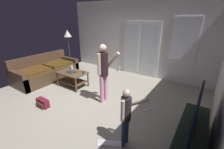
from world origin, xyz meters
name	(u,v)px	position (x,y,z in m)	size (l,w,h in m)	color
ground_plane	(87,103)	(0.00, 0.00, -0.01)	(5.78, 5.58, 0.02)	#9E9887
wall_back_with_doors	(136,40)	(0.07, 2.76, 1.34)	(5.78, 0.09, 2.77)	silver
leather_couch	(47,71)	(-2.33, 0.43, 0.30)	(0.98, 2.19, 0.86)	#483423
coffee_table	(72,76)	(-1.09, 0.53, 0.36)	(0.93, 0.60, 0.49)	brown
tv_stand	(190,139)	(2.51, -0.12, 0.21)	(0.44, 1.66, 0.43)	black
flat_screen_tv	(197,112)	(2.51, -0.12, 0.76)	(0.08, 1.25, 0.65)	black
person_adult	(104,69)	(0.34, 0.33, 0.93)	(0.51, 0.42, 1.55)	pink
person_child	(126,113)	(1.55, -0.65, 0.66)	(0.47, 0.31, 1.10)	navy
floor_lamp	(68,36)	(-2.68, 1.86, 1.39)	(0.33, 0.33, 1.62)	#332A2D
backpack	(43,103)	(-0.79, -0.76, 0.11)	(0.35, 0.18, 0.22)	maroon
loose_keyboard	(110,143)	(1.31, -0.81, 0.01)	(0.45, 0.33, 0.02)	white
laptop_closed	(71,72)	(-1.09, 0.51, 0.50)	(0.31, 0.23, 0.02)	#2E2F31
cup_near_edge	(72,67)	(-1.31, 0.74, 0.55)	(0.07, 0.07, 0.12)	white
tv_remote_black	(83,72)	(-0.74, 0.70, 0.50)	(0.17, 0.05, 0.02)	black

